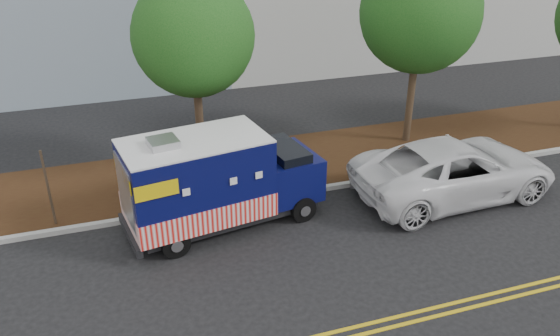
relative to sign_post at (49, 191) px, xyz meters
name	(u,v)px	position (x,y,z in m)	size (l,w,h in m)	color
ground	(263,226)	(5.51, -1.70, -1.20)	(120.00, 120.00, 0.00)	black
curb	(250,200)	(5.51, -0.30, -1.12)	(120.00, 0.18, 0.15)	#9E9E99
mulch_strip	(233,170)	(5.51, 1.80, -1.12)	(120.00, 4.00, 0.15)	#32180E
centerline_near	(322,335)	(5.51, -6.15, -1.19)	(120.00, 0.10, 0.01)	gold
tree_b	(193,36)	(4.54, 2.08, 3.37)	(3.67, 3.67, 6.42)	#38281C
tree_c	(420,13)	(12.20, 2.09, 3.59)	(4.07, 4.07, 6.83)	#38281C
sign_post	(49,191)	(0.00, 0.00, 0.00)	(0.06, 0.06, 2.40)	#473828
food_truck	(214,184)	(4.30, -1.22, 0.12)	(5.76, 2.88, 2.91)	black
white_car	(454,169)	(11.59, -1.77, -0.32)	(2.91, 6.31, 1.75)	white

